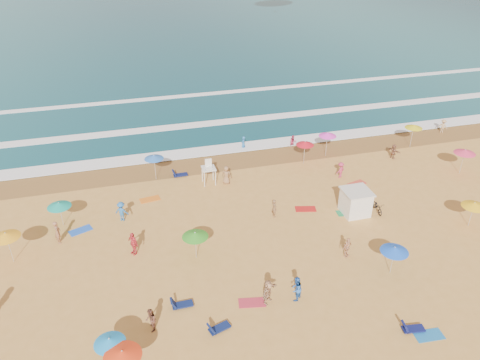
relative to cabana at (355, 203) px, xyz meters
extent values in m
plane|color=gold|center=(-7.24, -0.85, -1.00)|extent=(220.00, 220.00, 0.00)
cube|color=#0C4756|center=(-7.24, 83.15, -1.00)|extent=(220.00, 140.00, 0.18)
plane|color=olive|center=(-7.24, 11.65, -0.99)|extent=(220.00, 220.00, 0.00)
cube|color=white|center=(-7.24, 14.15, -0.90)|extent=(200.00, 2.20, 0.05)
cube|color=white|center=(-7.24, 21.15, -0.90)|extent=(200.00, 1.60, 0.05)
cube|color=white|center=(-7.24, 31.15, -0.90)|extent=(200.00, 1.20, 0.05)
cube|color=white|center=(0.00, 0.00, 0.00)|extent=(2.00, 2.00, 2.00)
cube|color=silver|center=(0.00, 0.00, 1.06)|extent=(2.20, 2.20, 0.12)
imported|color=black|center=(1.90, -0.30, -0.53)|extent=(0.80, 1.83, 0.93)
cone|color=green|center=(-13.51, -2.22, 1.02)|extent=(1.83, 1.83, 0.35)
cone|color=#FF38D5|center=(2.05, 10.20, 1.35)|extent=(1.75, 1.75, 0.35)
cone|color=#FFAB1A|center=(-26.04, 0.69, 1.32)|extent=(1.89, 1.89, 0.35)
cone|color=yellow|center=(7.83, -3.99, 0.99)|extent=(1.86, 1.86, 0.35)
cone|color=red|center=(-18.89, -11.16, 1.02)|extent=(1.97, 1.97, 0.35)
cone|color=blue|center=(-1.03, -7.29, 1.01)|extent=(1.88, 1.88, 0.35)
cone|color=#1989D8|center=(-19.51, -10.11, 0.95)|extent=(1.68, 1.68, 0.35)
cone|color=red|center=(-0.77, 9.12, 1.23)|extent=(1.71, 1.71, 0.35)
cone|color=blue|center=(-15.04, 9.86, 1.30)|extent=(1.73, 1.73, 0.35)
cone|color=#F53661|center=(12.64, 3.41, 1.33)|extent=(1.94, 1.94, 0.35)
cone|color=#139D88|center=(-22.90, 4.48, 0.89)|extent=(1.82, 1.82, 0.35)
cone|color=yellow|center=(11.45, 9.76, 1.33)|extent=(1.77, 1.77, 0.35)
cube|color=#101D50|center=(-13.42, -9.18, -0.83)|extent=(1.41, 0.92, 0.34)
cube|color=#0F1C4E|center=(-15.22, -6.73, -0.83)|extent=(1.31, 0.57, 0.34)
cube|color=#101652|center=(-2.44, -12.21, -0.83)|extent=(1.37, 0.74, 0.34)
cube|color=#0F184B|center=(-12.77, 9.78, -0.83)|extent=(1.31, 0.59, 0.34)
cube|color=blue|center=(-21.59, 3.32, -0.98)|extent=(1.90, 1.43, 0.03)
cube|color=orange|center=(-15.95, 6.46, -0.98)|extent=(1.81, 1.10, 0.03)
cube|color=#BC2C3E|center=(-10.95, -7.55, -0.98)|extent=(1.83, 1.16, 0.03)
cube|color=red|center=(-3.62, 1.56, -0.98)|extent=(1.86, 1.24, 0.03)
cube|color=#1C6FB4|center=(-1.74, -12.76, -0.98)|extent=(1.76, 0.99, 0.03)
cube|color=#21854B|center=(-0.55, 0.16, -0.98)|extent=(1.78, 1.03, 0.03)
cube|color=#CD4430|center=(2.45, 4.23, -0.98)|extent=(1.87, 1.28, 0.03)
imported|color=brown|center=(-6.49, 1.25, -0.21)|extent=(0.43, 0.61, 1.58)
imported|color=tan|center=(16.93, 12.04, -0.22)|extent=(1.07, 1.15, 1.55)
imported|color=#C33055|center=(1.48, 5.76, -0.24)|extent=(1.14, 0.97, 1.53)
imported|color=#B72D50|center=(-0.38, 13.07, -0.50)|extent=(0.78, 0.64, 1.49)
imported|color=blue|center=(-8.18, -7.96, -0.13)|extent=(1.07, 1.07, 1.75)
imported|color=brown|center=(-17.27, -8.10, -0.22)|extent=(0.63, 0.79, 1.56)
imported|color=#956145|center=(8.28, 7.92, -0.24)|extent=(0.88, 1.47, 1.51)
imported|color=#266DB5|center=(-5.54, 13.98, -0.46)|extent=(0.67, 0.69, 1.59)
imported|color=#D8363F|center=(-17.75, -0.58, -0.10)|extent=(0.95, 1.12, 1.80)
imported|color=#2464A9|center=(-18.34, 3.91, -0.16)|extent=(1.25, 1.04, 1.68)
imported|color=#966C45|center=(-8.95, 7.40, -0.13)|extent=(1.02, 0.90, 1.75)
imported|color=tan|center=(-9.98, -7.72, -0.14)|extent=(1.51, 1.47, 1.72)
imported|color=#9A6647|center=(-23.04, 2.22, -0.08)|extent=(0.50, 0.71, 1.84)
imported|color=tan|center=(-3.13, -4.87, -0.22)|extent=(0.99, 0.74, 1.56)
camera|label=1|loc=(-17.36, -28.28, 20.43)|focal=35.00mm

